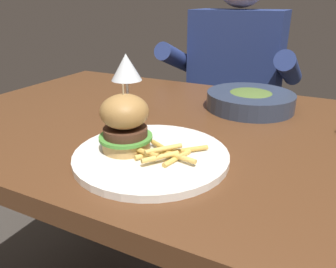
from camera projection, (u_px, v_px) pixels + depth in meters
dining_table at (181, 159)px, 0.83m from camera, size 1.24×0.78×0.74m
main_plate at (151, 156)px, 0.61m from camera, size 0.29×0.29×0.01m
burger_sandwich at (125, 123)px, 0.60m from camera, size 0.10×0.10×0.13m
fries_pile at (168, 153)px, 0.59m from camera, size 0.11×0.12×0.02m
wine_glass at (126, 70)px, 0.81m from camera, size 0.08×0.08×0.16m
soup_bowl at (250, 100)px, 0.89m from camera, size 0.23×0.23×0.05m
diner_person at (232, 111)px, 1.43m from camera, size 0.51×0.36×1.18m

